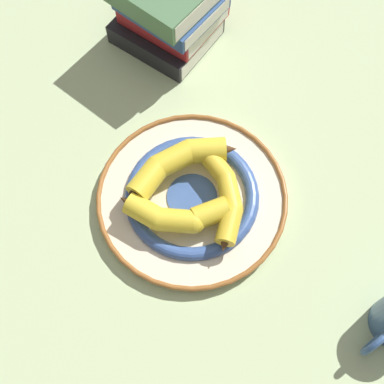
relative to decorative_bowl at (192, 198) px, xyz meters
The scene contains 6 objects.
ground_plane 0.05m from the decorative_bowl, 129.49° to the right, with size 2.80×2.80×0.00m, color #B2C693.
decorative_bowl is the anchor object (origin of this frame).
banana_a 0.06m from the decorative_bowl, 109.63° to the right, with size 0.18×0.07×0.04m.
banana_b 0.06m from the decorative_bowl, ahead, with size 0.09×0.17×0.03m.
banana_c 0.06m from the decorative_bowl, 126.76° to the left, with size 0.16×0.14×0.04m.
book_stack 0.34m from the decorative_bowl, 108.08° to the left, with size 0.22×0.21×0.15m.
Camera 1 is at (0.09, -0.30, 0.80)m, focal length 50.00 mm.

